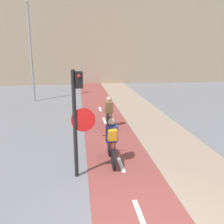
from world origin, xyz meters
The scene contains 5 objects.
building_row_background centered at (0.00, 24.29, 5.77)m, with size 60.00×5.20×11.52m.
traffic_light_pole centered at (-1.30, 2.48, 1.90)m, with size 0.67×0.25×3.06m.
street_lamp_far centered at (-4.37, 13.72, 4.16)m, with size 0.36×0.36×6.81m.
cyclist_near centered at (-0.27, 3.21, 0.71)m, with size 0.46×1.67×1.48m.
cyclist_far centered at (0.10, 6.95, 0.66)m, with size 0.46×1.64×1.46m.
Camera 1 is at (-1.25, -4.15, 3.59)m, focal length 40.00 mm.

